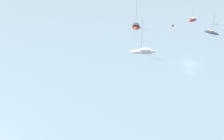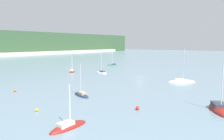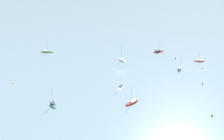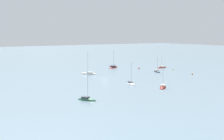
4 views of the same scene
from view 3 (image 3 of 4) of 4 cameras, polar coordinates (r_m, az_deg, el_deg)
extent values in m
plane|color=slate|center=(111.63, 2.06, -0.46)|extent=(600.00, 600.00, 0.00)
ellipsoid|color=#232D4C|center=(119.09, 17.17, 0.07)|extent=(3.36, 6.11, 1.40)
cube|color=tan|center=(119.26, 17.23, 0.45)|extent=(1.76, 2.37, 0.55)
cylinder|color=#B2B2B7|center=(117.34, 17.39, 1.68)|extent=(0.14, 0.14, 6.78)
ellipsoid|color=white|center=(96.77, 2.20, -4.74)|extent=(3.53, 6.62, 1.36)
cube|color=#333842|center=(96.88, 2.30, -4.26)|extent=(1.85, 2.56, 0.55)
cylinder|color=silver|center=(94.51, 2.19, -2.64)|extent=(0.14, 0.14, 7.56)
ellipsoid|color=silver|center=(125.23, 2.53, 2.47)|extent=(6.65, 7.52, 1.69)
cube|color=silver|center=(124.49, 2.72, 2.69)|extent=(2.95, 3.16, 0.55)
cylinder|color=#B2B2B7|center=(123.61, 2.46, 4.77)|extent=(0.14, 0.14, 9.53)
ellipsoid|color=maroon|center=(141.43, 12.02, 4.63)|extent=(8.39, 6.48, 1.62)
cube|color=#333842|center=(140.75, 11.84, 4.92)|extent=(3.50, 3.17, 0.81)
cylinder|color=silver|center=(140.10, 12.32, 6.52)|extent=(0.14, 0.14, 8.83)
ellipsoid|color=maroon|center=(86.89, 5.19, -8.64)|extent=(6.35, 5.97, 1.36)
cube|color=beige|center=(86.84, 5.47, -8.13)|extent=(2.73, 2.65, 0.62)
cylinder|color=silver|center=(84.45, 5.14, -6.36)|extent=(0.14, 0.14, 7.59)
ellipsoid|color=maroon|center=(133.56, 21.77, 2.11)|extent=(6.19, 1.91, 1.32)
cube|color=silver|center=(133.49, 22.01, 2.36)|extent=(2.23, 1.32, 0.59)
cylinder|color=silver|center=(132.36, 21.86, 3.36)|extent=(0.14, 0.14, 5.56)
ellipsoid|color=#2D6647|center=(143.81, -16.57, 4.47)|extent=(8.50, 2.33, 1.49)
cube|color=tan|center=(143.79, -16.87, 4.74)|extent=(3.07, 1.59, 0.63)
cylinder|color=silver|center=(142.22, -16.63, 6.18)|extent=(0.14, 0.14, 8.28)
ellipsoid|color=#2D6647|center=(88.29, -15.14, -8.92)|extent=(4.57, 5.85, 1.32)
cube|color=#333842|center=(88.30, -15.26, -8.41)|extent=(2.21, 2.44, 0.62)
cylinder|color=silver|center=(85.86, -15.40, -6.72)|extent=(0.14, 0.14, 7.56)
sphere|color=red|center=(132.61, 16.21, 2.94)|extent=(0.69, 0.69, 0.69)
sphere|color=yellow|center=(124.51, 22.47, 0.48)|extent=(0.55, 0.55, 0.55)
sphere|color=yellow|center=(110.30, -24.48, -3.06)|extent=(0.54, 0.54, 0.54)
sphere|color=orange|center=(108.03, 22.60, -3.26)|extent=(0.64, 0.64, 0.64)
sphere|color=yellow|center=(87.44, 24.70, -10.61)|extent=(0.80, 0.80, 0.80)
camera|label=1|loc=(108.99, -42.74, 9.94)|focal=50.00mm
camera|label=2|loc=(156.69, 26.55, 8.91)|focal=35.00mm
camera|label=4|loc=(72.49, -80.24, -22.14)|focal=50.00mm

